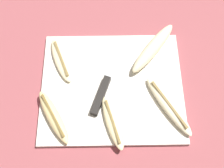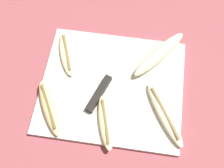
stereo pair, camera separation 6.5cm
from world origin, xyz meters
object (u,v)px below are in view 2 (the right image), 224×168
(knife, at_px, (103,87))
(banana_cream_curved, at_px, (67,53))
(banana_spotted_left, at_px, (49,107))
(banana_soft_right, at_px, (105,122))
(banana_pale_long, at_px, (159,54))
(banana_bright_far, at_px, (165,114))

(knife, xyz_separation_m, banana_cream_curved, (-0.12, 0.10, 0.00))
(banana_spotted_left, height_order, banana_soft_right, banana_spotted_left)
(banana_pale_long, relative_size, banana_bright_far, 1.00)
(banana_spotted_left, height_order, banana_bright_far, same)
(banana_soft_right, bearing_deg, banana_cream_curved, 126.39)
(knife, bearing_deg, banana_pale_long, 59.88)
(knife, xyz_separation_m, banana_bright_far, (0.18, -0.06, 0.00))
(banana_pale_long, distance_m, banana_soft_right, 0.26)
(banana_pale_long, xyz_separation_m, banana_cream_curved, (-0.27, -0.03, -0.01))
(banana_bright_far, height_order, banana_soft_right, banana_bright_far)
(knife, xyz_separation_m, banana_soft_right, (0.02, -0.10, 0.00))
(knife, bearing_deg, banana_spotted_left, -128.97)
(knife, height_order, banana_bright_far, banana_bright_far)
(banana_spotted_left, xyz_separation_m, banana_bright_far, (0.31, 0.03, -0.00))
(banana_bright_far, xyz_separation_m, banana_cream_curved, (-0.30, 0.15, -0.00))
(banana_spotted_left, relative_size, banana_soft_right, 1.04)
(banana_cream_curved, bearing_deg, banana_soft_right, -53.61)
(banana_bright_far, bearing_deg, banana_soft_right, -163.52)
(banana_soft_right, bearing_deg, knife, 102.37)
(knife, height_order, banana_cream_curved, same)
(banana_bright_far, bearing_deg, banana_cream_curved, 153.10)
(banana_soft_right, bearing_deg, banana_pale_long, 61.45)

